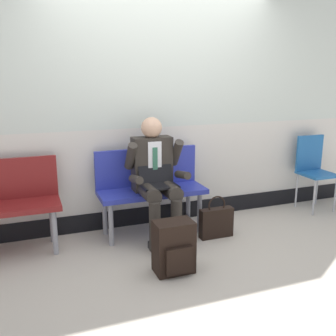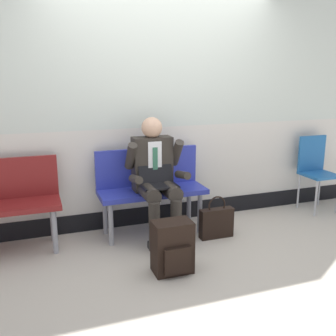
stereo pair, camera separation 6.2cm
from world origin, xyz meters
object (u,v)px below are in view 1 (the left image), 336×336
at_px(person_seated, 156,176).
at_px(handbag, 216,222).
at_px(bench_with_person, 150,184).
at_px(folding_chair, 313,165).
at_px(backpack, 174,248).

height_order(person_seated, handbag, person_seated).
relative_size(bench_with_person, handbag, 2.49).
relative_size(bench_with_person, folding_chair, 1.22).
xyz_separation_m(bench_with_person, handbag, (0.58, -0.40, -0.36)).
distance_m(person_seated, backpack, 0.85).
bearing_deg(person_seated, backpack, -97.17).
relative_size(backpack, folding_chair, 0.50).
relative_size(bench_with_person, person_seated, 0.90).
height_order(bench_with_person, person_seated, person_seated).
distance_m(bench_with_person, handbag, 0.79).
height_order(bench_with_person, handbag, bench_with_person).
bearing_deg(folding_chair, bench_with_person, -179.99).
xyz_separation_m(person_seated, folding_chair, (2.13, 0.20, -0.11)).
height_order(backpack, handbag, backpack).
xyz_separation_m(backpack, folding_chair, (2.22, 0.93, 0.32)).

